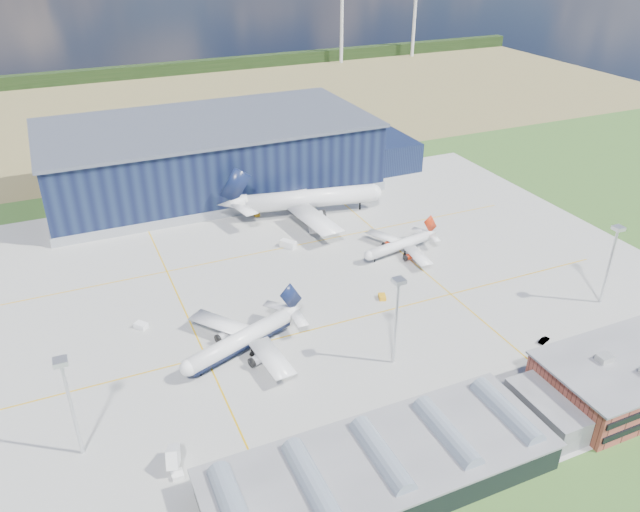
% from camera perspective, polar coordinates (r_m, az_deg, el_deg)
% --- Properties ---
extents(ground, '(600.00, 600.00, 0.00)m').
position_cam_1_polar(ground, '(168.62, -1.36, -4.79)').
color(ground, '#2D541F').
rests_on(ground, ground).
extents(apron, '(220.00, 160.00, 0.08)m').
position_cam_1_polar(apron, '(176.46, -2.62, -3.15)').
color(apron, gray).
rests_on(apron, ground).
extents(farmland, '(600.00, 220.00, 0.01)m').
position_cam_1_polar(farmland, '(366.37, -15.14, 12.89)').
color(farmland, olive).
rests_on(farmland, ground).
extents(treeline, '(600.00, 8.00, 8.00)m').
position_cam_1_polar(treeline, '(442.69, -17.17, 15.74)').
color(treeline, black).
rests_on(treeline, ground).
extents(hangar, '(145.00, 62.00, 26.10)m').
position_cam_1_polar(hangar, '(245.87, -9.46, 8.88)').
color(hangar, black).
rests_on(hangar, ground).
extents(glass_concourse, '(78.00, 23.00, 8.60)m').
position_cam_1_polar(glass_concourse, '(122.73, 7.12, -18.15)').
color(glass_concourse, black).
rests_on(glass_concourse, ground).
extents(light_mast_west, '(2.60, 2.60, 23.00)m').
position_cam_1_polar(light_mast_west, '(126.74, -22.06, -11.47)').
color(light_mast_west, silver).
rests_on(light_mast_west, ground).
extents(light_mast_center, '(2.60, 2.60, 23.00)m').
position_cam_1_polar(light_mast_center, '(141.64, 7.05, -4.72)').
color(light_mast_center, silver).
rests_on(light_mast_center, ground).
extents(light_mast_east, '(2.60, 2.60, 23.00)m').
position_cam_1_polar(light_mast_east, '(180.41, 25.17, 0.29)').
color(light_mast_east, silver).
rests_on(light_mast_east, ground).
extents(airliner_navy, '(48.39, 47.91, 12.29)m').
position_cam_1_polar(airliner_navy, '(149.96, -7.35, -6.94)').
color(airliner_navy, white).
rests_on(airliner_navy, ground).
extents(airliner_red, '(34.50, 33.99, 9.69)m').
position_cam_1_polar(airliner_red, '(194.35, 7.22, 1.43)').
color(airliner_red, white).
rests_on(airliner_red, ground).
extents(airliner_widebody, '(68.07, 67.06, 19.10)m').
position_cam_1_polar(airliner_widebody, '(217.80, -0.92, 6.09)').
color(airliner_widebody, white).
rests_on(airliner_widebody, ground).
extents(gse_tug_b, '(2.71, 3.29, 1.23)m').
position_cam_1_polar(gse_tug_b, '(173.05, 5.70, -3.75)').
color(gse_tug_b, orange).
rests_on(gse_tug_b, ground).
extents(gse_cart_a, '(2.89, 3.69, 1.42)m').
position_cam_1_polar(gse_cart_a, '(208.84, 0.42, 2.41)').
color(gse_cart_a, white).
rests_on(gse_cart_a, ground).
extents(gse_van_b, '(4.88, 5.53, 2.34)m').
position_cam_1_polar(gse_van_b, '(198.79, -2.93, 1.09)').
color(gse_van_b, white).
rests_on(gse_van_b, ground).
extents(gse_tug_c, '(1.92, 2.95, 1.26)m').
position_cam_1_polar(gse_tug_c, '(221.74, -5.84, 3.85)').
color(gse_tug_c, orange).
rests_on(gse_tug_c, ground).
extents(gse_cart_b, '(3.77, 3.90, 1.42)m').
position_cam_1_polar(gse_cart_b, '(167.04, -16.05, -6.13)').
color(gse_cart_b, white).
rests_on(gse_cart_b, ground).
extents(airstair, '(3.58, 5.84, 3.49)m').
position_cam_1_polar(airstair, '(127.75, -13.22, -17.76)').
color(airstair, white).
rests_on(airstair, ground).
extents(car_a, '(3.77, 1.55, 1.28)m').
position_cam_1_polar(car_a, '(133.43, 5.76, -15.20)').
color(car_a, '#99999E').
rests_on(car_a, ground).
extents(car_b, '(3.85, 2.43, 1.20)m').
position_cam_1_polar(car_b, '(165.33, 19.81, -7.24)').
color(car_b, '#99999E').
rests_on(car_b, ground).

